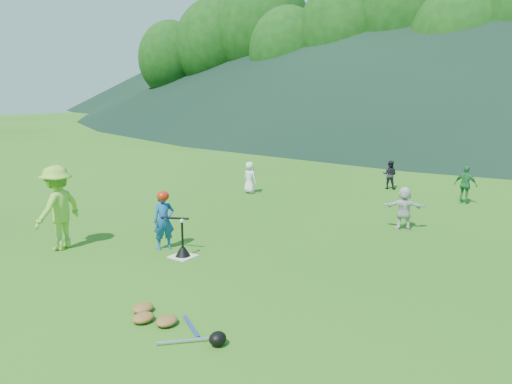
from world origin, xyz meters
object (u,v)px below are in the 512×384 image
fielder_b (390,175)px  equipment_pile (166,321)px  home_plate (183,256)px  fielder_c (466,185)px  adult_coach (58,208)px  fielder_a (250,178)px  fielder_d (404,208)px  batter_child (164,221)px  batting_tee (183,251)px

fielder_b → equipment_pile: bearing=87.5°
home_plate → fielder_c: bearing=67.8°
adult_coach → fielder_a: (-0.18, 6.92, -0.37)m
adult_coach → equipment_pile: (4.32, -1.21, -0.81)m
fielder_a → fielder_d: size_ratio=0.98×
batter_child → fielder_d: batter_child is taller
home_plate → adult_coach: bearing=-156.1°
batting_tee → fielder_b: bearing=85.2°
home_plate → fielder_c: 8.94m
batter_child → batting_tee: (0.67, -0.16, -0.47)m
batter_child → fielder_c: bearing=4.4°
adult_coach → batting_tee: adult_coach is taller
batting_tee → equipment_pile: size_ratio=0.38×
batter_child → fielder_c: 9.05m
batter_child → equipment_pile: size_ratio=0.67×
adult_coach → batting_tee: 2.78m
batter_child → fielder_c: batter_child is taller
home_plate → fielder_c: fielder_c is taller
fielder_a → fielder_d: bearing=176.1°
fielder_a → fielder_b: size_ratio=1.05×
home_plate → fielder_d: size_ratio=0.44×
batter_child → equipment_pile: (2.54, -2.46, -0.53)m
fielder_d → fielder_a: bearing=-38.0°
home_plate → adult_coach: (-2.45, -1.09, 0.87)m
fielder_b → fielder_c: size_ratio=0.87×
fielder_b → fielder_d: 5.07m
adult_coach → fielder_b: adult_coach is taller
home_plate → adult_coach: 2.82m
fielder_d → batting_tee: (-2.87, -4.52, -0.39)m
fielder_c → fielder_a: bearing=29.5°
adult_coach → fielder_c: 11.02m
batting_tee → equipment_pile: bearing=-50.8°
home_plate → fielder_b: (0.77, 9.13, 0.47)m
fielder_c → equipment_pile: bearing=89.4°
adult_coach → fielder_d: (5.32, 5.60, -0.36)m
batter_child → fielder_b: size_ratio=1.25×
adult_coach → fielder_a: bearing=169.3°
fielder_c → equipment_pile: 10.67m
batting_tee → home_plate: bearing=0.0°
fielder_a → fielder_c: 6.48m
home_plate → fielder_a: bearing=114.3°
fielder_a → fielder_d: fielder_d is taller
fielder_a → batting_tee: size_ratio=1.49×
adult_coach → fielder_d: size_ratio=1.69×
fielder_d → fielder_c: bearing=-122.2°
adult_coach → batting_tee: bearing=101.7°
home_plate → equipment_pile: size_ratio=0.25×
fielder_a → fielder_c: fielder_c is taller
fielder_c → adult_coach: bearing=65.6°
adult_coach → fielder_b: size_ratio=1.82×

